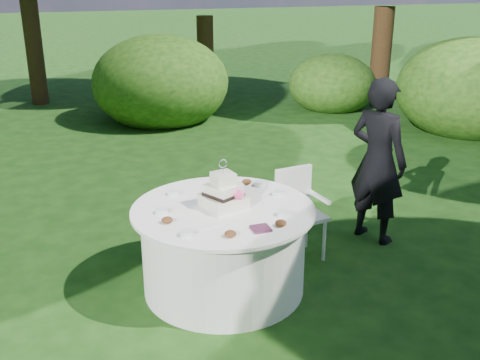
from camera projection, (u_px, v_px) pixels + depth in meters
name	position (u px, v px, depth m)	size (l,w,h in m)	color
ground	(224.00, 287.00, 5.00)	(80.00, 80.00, 0.00)	#13350E
napkins	(261.00, 228.00, 4.32)	(0.14, 0.14, 0.02)	#4D213B
feather_plume	(200.00, 229.00, 4.32)	(0.48, 0.07, 0.01)	white
guest	(378.00, 161.00, 5.65)	(0.62, 0.41, 1.70)	black
table	(224.00, 248.00, 4.86)	(1.56, 1.56, 0.77)	white
cake	(224.00, 194.00, 4.71)	(0.39, 0.39, 0.43)	silver
chair	(298.00, 206.00, 5.42)	(0.45, 0.44, 0.88)	silver
votives	(225.00, 203.00, 4.77)	(1.16, 0.95, 0.04)	white
petal_cups	(232.00, 213.00, 4.56)	(0.98, 1.09, 0.05)	#562D16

